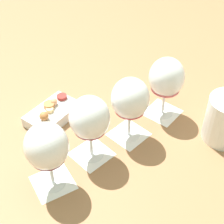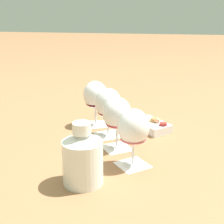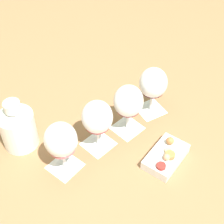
% 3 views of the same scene
% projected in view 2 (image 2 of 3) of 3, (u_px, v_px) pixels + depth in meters
% --- Properties ---
extents(ground_plane, '(8.00, 8.00, 0.00)m').
position_uv_depth(ground_plane, '(112.00, 142.00, 1.27)').
color(ground_plane, '#936642').
extents(tasting_card_0, '(0.13, 0.13, 0.00)m').
position_uv_depth(tasting_card_0, '(133.00, 165.00, 1.09)').
color(tasting_card_0, white).
rests_on(tasting_card_0, ground_plane).
extents(tasting_card_1, '(0.13, 0.13, 0.00)m').
position_uv_depth(tasting_card_1, '(117.00, 148.00, 1.22)').
color(tasting_card_1, white).
rests_on(tasting_card_1, ground_plane).
extents(tasting_card_2, '(0.13, 0.13, 0.00)m').
position_uv_depth(tasting_card_2, '(108.00, 135.00, 1.33)').
color(tasting_card_2, white).
rests_on(tasting_card_2, ground_plane).
extents(tasting_card_3, '(0.12, 0.12, 0.00)m').
position_uv_depth(tasting_card_3, '(96.00, 124.00, 1.44)').
color(tasting_card_3, white).
rests_on(tasting_card_3, ground_plane).
extents(wine_glass_0, '(0.10, 0.10, 0.19)m').
position_uv_depth(wine_glass_0, '(133.00, 129.00, 1.05)').
color(wine_glass_0, white).
rests_on(wine_glass_0, tasting_card_0).
extents(wine_glass_1, '(0.10, 0.10, 0.19)m').
position_uv_depth(wine_glass_1, '(117.00, 115.00, 1.18)').
color(wine_glass_1, white).
rests_on(wine_glass_1, tasting_card_1).
extents(wine_glass_2, '(0.10, 0.10, 0.19)m').
position_uv_depth(wine_glass_2, '(108.00, 105.00, 1.29)').
color(wine_glass_2, white).
rests_on(wine_glass_2, tasting_card_2).
extents(wine_glass_3, '(0.10, 0.10, 0.19)m').
position_uv_depth(wine_glass_3, '(95.00, 97.00, 1.40)').
color(wine_glass_3, white).
rests_on(wine_glass_3, tasting_card_3).
extents(ceramic_vase, '(0.12, 0.12, 0.18)m').
position_uv_depth(ceramic_vase, '(83.00, 157.00, 0.96)').
color(ceramic_vase, white).
rests_on(ceramic_vase, ground_plane).
extents(snack_dish, '(0.18, 0.17, 0.06)m').
position_uv_depth(snack_dish, '(151.00, 125.00, 1.38)').
color(snack_dish, silver).
rests_on(snack_dish, ground_plane).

